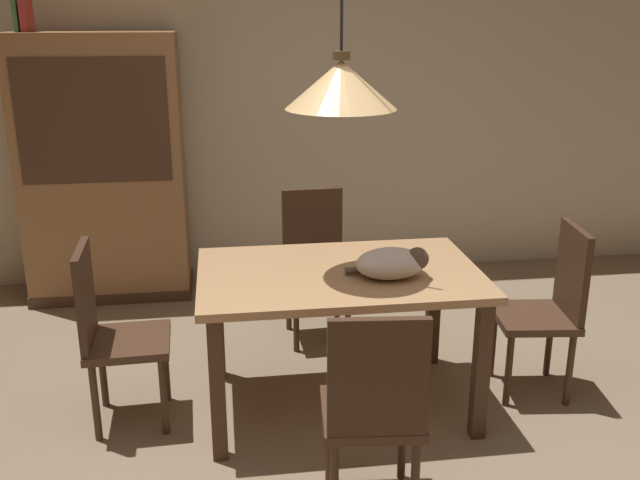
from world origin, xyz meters
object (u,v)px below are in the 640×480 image
(dining_table, at_px, (339,290))
(chair_left_side, at_px, (110,328))
(hutch_bookcase, at_px, (104,175))
(chair_far_back, at_px, (315,258))
(chair_right_side, at_px, (550,303))
(cat_sleeping, at_px, (393,263))
(chair_near_front, at_px, (374,406))
(pendant_lamp, at_px, (341,84))
(book_green_slim, at_px, (18,11))
(book_red_tall, at_px, (26,9))

(dining_table, xyz_separation_m, chair_left_side, (-1.13, -0.00, -0.14))
(chair_left_side, relative_size, hutch_bookcase, 0.50)
(chair_far_back, xyz_separation_m, chair_right_side, (1.13, -0.89, 0.00))
(cat_sleeping, bearing_deg, hutch_bookcase, 130.70)
(chair_near_front, relative_size, cat_sleeping, 2.38)
(chair_left_side, relative_size, cat_sleeping, 2.38)
(dining_table, relative_size, cat_sleeping, 3.58)
(cat_sleeping, bearing_deg, chair_near_front, -108.20)
(dining_table, xyz_separation_m, chair_right_side, (1.13, -0.01, -0.14))
(pendant_lamp, xyz_separation_m, book_green_slim, (-1.81, 1.74, 0.32))
(book_red_tall, bearing_deg, hutch_bookcase, -0.22)
(cat_sleeping, distance_m, book_red_tall, 2.98)
(chair_right_side, relative_size, cat_sleeping, 2.38)
(cat_sleeping, relative_size, book_red_tall, 1.40)
(book_green_slim, bearing_deg, hutch_bookcase, -0.20)
(chair_far_back, height_order, pendant_lamp, pendant_lamp)
(chair_left_side, xyz_separation_m, pendant_lamp, (1.13, 0.00, 1.15))
(chair_left_side, xyz_separation_m, book_red_tall, (-0.63, 1.75, 1.48))
(chair_far_back, distance_m, hutch_bookcase, 1.66)
(pendant_lamp, height_order, hutch_bookcase, pendant_lamp)
(chair_far_back, height_order, hutch_bookcase, hutch_bookcase)
(cat_sleeping, height_order, pendant_lamp, pendant_lamp)
(book_green_slim, bearing_deg, book_red_tall, 0.00)
(chair_right_side, distance_m, book_green_slim, 3.72)
(chair_far_back, bearing_deg, book_green_slim, 154.44)
(dining_table, xyz_separation_m, chair_near_front, (-0.01, -0.88, -0.14))
(pendant_lamp, height_order, book_green_slim, pendant_lamp)
(chair_left_side, relative_size, chair_right_side, 1.00)
(chair_left_side, xyz_separation_m, chair_right_side, (2.26, -0.01, 0.00))
(chair_far_back, distance_m, book_red_tall, 2.45)
(chair_right_side, height_order, hutch_bookcase, hutch_bookcase)
(hutch_bookcase, bearing_deg, book_green_slim, 179.80)
(chair_right_side, bearing_deg, chair_left_side, 179.85)
(dining_table, height_order, chair_far_back, chair_far_back)
(pendant_lamp, distance_m, book_red_tall, 2.50)
(chair_far_back, relative_size, hutch_bookcase, 0.50)
(chair_left_side, height_order, book_green_slim, book_green_slim)
(pendant_lamp, bearing_deg, hutch_bookcase, 128.29)
(chair_far_back, relative_size, chair_right_side, 1.00)
(chair_left_side, xyz_separation_m, book_green_slim, (-0.68, 1.75, 1.47))
(chair_near_front, relative_size, book_green_slim, 3.58)
(pendant_lamp, bearing_deg, chair_far_back, 90.23)
(cat_sleeping, bearing_deg, book_red_tall, 136.83)
(chair_right_side, relative_size, book_red_tall, 3.32)
(hutch_bookcase, bearing_deg, pendant_lamp, -51.71)
(hutch_bookcase, xyz_separation_m, book_red_tall, (-0.39, 0.00, 1.10))
(chair_right_side, height_order, cat_sleeping, chair_right_side)
(pendant_lamp, bearing_deg, book_green_slim, 136.09)
(hutch_bookcase, bearing_deg, book_red_tall, 179.78)
(hutch_bookcase, bearing_deg, chair_left_side, -81.97)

